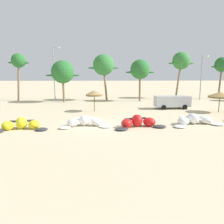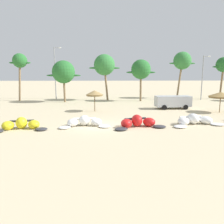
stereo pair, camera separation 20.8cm
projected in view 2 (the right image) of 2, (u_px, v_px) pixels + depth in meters
ground_plane at (99, 126)px, 21.91m from camera, size 260.00×260.00×0.00m
kite_left at (21, 125)px, 20.48m from camera, size 5.00×2.69×1.08m
kite_left_of_center at (85, 122)px, 21.72m from camera, size 5.10×2.51×1.00m
kite_center at (138, 122)px, 21.33m from camera, size 5.15×2.96×1.14m
kite_right_of_center at (195, 120)px, 22.37m from camera, size 5.61×3.13×1.06m
beach_umbrella_near_van at (95, 93)px, 29.68m from camera, size 2.30×2.30×2.82m
beach_umbrella_middle at (221, 95)px, 28.89m from camera, size 3.04×3.04×2.67m
parked_van at (172, 101)px, 32.13m from camera, size 5.03×2.34×1.84m
palm_leftmost at (20, 62)px, 40.74m from camera, size 3.90×2.60×8.60m
palm_left at (64, 72)px, 38.90m from camera, size 5.92×3.95×7.23m
palm_left_of_gap at (104, 65)px, 41.41m from camera, size 5.81×3.88×8.50m
palm_center_left at (141, 70)px, 40.19m from camera, size 5.25×3.50×7.47m
palm_center_right at (182, 61)px, 44.59m from camera, size 5.27×3.51×9.25m
palm_right_of_gap at (224, 65)px, 43.52m from camera, size 4.34×2.90×8.15m
lamppost_west at (56, 71)px, 43.75m from camera, size 1.48×0.24×10.01m
lamppost_west_center at (203, 75)px, 42.37m from camera, size 1.40×0.24×8.30m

